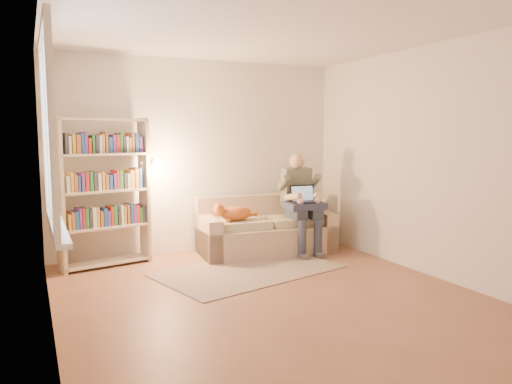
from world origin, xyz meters
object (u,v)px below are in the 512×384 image
person (300,198)px  bookshelf (104,185)px  sofa (265,232)px  cat (237,213)px  laptop (302,198)px

person → bookshelf: size_ratio=0.75×
sofa → cat: 0.55m
cat → bookshelf: bearing=176.7°
person → bookshelf: 2.54m
sofa → cat: bearing=-165.3°
sofa → person: 0.67m
person → cat: (-0.88, 0.11, -0.17)m
sofa → person: (0.44, -0.18, 0.47)m
cat → bookshelf: 1.70m
bookshelf → sofa: bearing=-16.5°
sofa → person: size_ratio=1.37×
laptop → bookshelf: 2.53m
cat → laptop: 0.89m
person → sofa: bearing=162.4°
cat → laptop: (0.85, -0.23, 0.17)m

